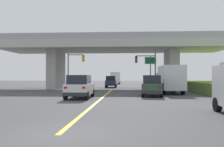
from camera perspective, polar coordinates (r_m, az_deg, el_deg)
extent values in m
plane|color=#424244|center=(39.50, 0.22, -3.46)|extent=(160.00, 160.00, 0.00)
cube|color=#B7B5AD|center=(39.73, 0.22, 6.02)|extent=(34.01, 9.80, 1.13)
cube|color=#A8A69F|center=(40.97, -12.42, 0.84)|extent=(1.44, 5.88, 5.99)
cube|color=#A8A69F|center=(39.98, 13.18, 0.88)|extent=(1.44, 5.88, 5.99)
cube|color=#9EA0A5|center=(35.17, -0.22, 8.58)|extent=(34.01, 0.20, 0.90)
cube|color=#9EA0A5|center=(44.56, 0.57, 6.60)|extent=(34.01, 0.20, 0.90)
cube|color=yellow|center=(22.33, -2.30, -5.55)|extent=(0.20, 28.23, 0.01)
cube|color=silver|center=(22.29, -7.18, -3.47)|extent=(1.92, 4.56, 0.90)
cube|color=#1E232D|center=(21.93, -7.35, -1.35)|extent=(1.69, 2.51, 0.76)
cube|color=#2D2D30|center=(20.12, -8.36, -4.65)|extent=(1.96, 0.20, 0.28)
cube|color=red|center=(20.19, -10.41, -3.13)|extent=(0.24, 0.06, 0.16)
cube|color=red|center=(19.89, -6.37, -3.17)|extent=(0.24, 0.06, 0.16)
cylinder|color=black|center=(24.18, -8.43, -4.33)|extent=(0.26, 0.72, 0.72)
cylinder|color=black|center=(23.88, -4.38, -4.38)|extent=(0.26, 0.72, 0.72)
cylinder|color=black|center=(20.81, -10.41, -4.90)|extent=(0.26, 0.72, 0.72)
cylinder|color=black|center=(20.47, -5.71, -4.98)|extent=(0.26, 0.72, 0.72)
cube|color=#2D4C33|center=(25.01, 9.01, -3.17)|extent=(2.31, 4.88, 0.90)
cube|color=#1E232D|center=(24.63, 9.01, -1.28)|extent=(1.87, 2.74, 0.76)
cube|color=#2D2D30|center=(22.72, 8.98, -4.20)|extent=(1.89, 0.39, 0.28)
cube|color=red|center=(22.64, 7.23, -2.87)|extent=(0.24, 0.08, 0.16)
cube|color=red|center=(22.63, 10.73, -2.87)|extent=(0.24, 0.08, 0.16)
cylinder|color=black|center=(26.85, 7.28, -3.97)|extent=(0.33, 0.74, 0.72)
cylinder|color=black|center=(26.85, 10.79, -3.96)|extent=(0.33, 0.74, 0.72)
cylinder|color=black|center=(23.25, 6.97, -4.47)|extent=(0.33, 0.74, 0.72)
cylinder|color=black|center=(23.24, 11.02, -4.47)|extent=(0.33, 0.74, 0.72)
cube|color=navy|center=(32.28, 12.07, -1.57)|extent=(2.20, 2.00, 1.90)
cube|color=silver|center=(28.74, 13.13, -0.94)|extent=(2.31, 5.16, 2.63)
cube|color=#195999|center=(28.75, 13.14, -2.25)|extent=(2.33, 5.06, 0.24)
cylinder|color=black|center=(32.17, 10.31, -3.27)|extent=(0.30, 0.90, 0.90)
cylinder|color=black|center=(32.47, 13.82, -3.23)|extent=(0.30, 0.90, 0.90)
cylinder|color=black|center=(27.35, 11.53, -3.71)|extent=(0.30, 0.90, 0.90)
cylinder|color=black|center=(27.70, 15.64, -3.66)|extent=(0.30, 0.90, 0.90)
cylinder|color=black|center=(14.84, 22.59, -6.47)|extent=(0.28, 0.76, 0.76)
cube|color=navy|center=(44.80, -0.19, -2.10)|extent=(1.83, 4.38, 0.90)
cube|color=#1E232D|center=(44.46, -0.22, -1.04)|extent=(1.61, 2.41, 0.76)
cube|color=#2D2D30|center=(42.67, -0.37, -2.58)|extent=(1.87, 0.20, 0.28)
cube|color=red|center=(42.64, -1.30, -1.87)|extent=(0.24, 0.06, 0.16)
cube|color=red|center=(42.55, 0.54, -1.88)|extent=(0.24, 0.06, 0.16)
cylinder|color=black|center=(46.50, -1.07, -2.60)|extent=(0.26, 0.72, 0.72)
cylinder|color=black|center=(46.40, 0.95, -2.61)|extent=(0.26, 0.72, 0.72)
cylinder|color=black|center=(43.24, -1.41, -2.75)|extent=(0.26, 0.72, 0.72)
cylinder|color=black|center=(43.13, 0.75, -2.75)|extent=(0.26, 0.72, 0.72)
cylinder|color=#56595E|center=(35.37, 9.71, 0.82)|extent=(0.18, 0.18, 5.66)
cylinder|color=#56595E|center=(35.36, 7.59, 3.96)|extent=(2.61, 0.12, 0.12)
cube|color=black|center=(35.26, 5.48, 3.19)|extent=(0.32, 0.26, 0.96)
sphere|color=red|center=(35.13, 5.48, 3.69)|extent=(0.16, 0.16, 0.16)
sphere|color=gold|center=(35.11, 5.48, 3.21)|extent=(0.16, 0.16, 0.16)
sphere|color=green|center=(35.09, 5.49, 2.72)|extent=(0.16, 0.16, 0.16)
cylinder|color=slate|center=(36.17, -9.83, 0.76)|extent=(0.18, 0.18, 5.63)
cylinder|color=slate|center=(36.06, -8.15, 4.19)|extent=(2.15, 0.12, 0.12)
cube|color=gold|center=(35.82, -6.47, 3.45)|extent=(0.32, 0.26, 0.96)
sphere|color=red|center=(35.69, -6.51, 3.95)|extent=(0.16, 0.16, 0.16)
sphere|color=gold|center=(35.67, -6.51, 3.47)|extent=(0.16, 0.16, 0.16)
sphere|color=green|center=(35.65, -6.51, 2.99)|extent=(0.16, 0.16, 0.16)
cylinder|color=#56595E|center=(36.48, 8.65, 0.13)|extent=(0.14, 0.14, 4.85)
cube|color=#146638|center=(36.49, 8.65, 2.91)|extent=(1.54, 0.08, 0.92)
cube|color=white|center=(36.48, 8.65, 2.91)|extent=(1.62, 0.04, 1.00)
cube|color=silver|center=(68.82, 0.91, -1.13)|extent=(2.20, 2.00, 1.90)
cube|color=silver|center=(65.30, 0.78, -0.85)|extent=(2.31, 5.03, 2.60)
cube|color=#B26619|center=(65.31, 0.78, -1.42)|extent=(2.33, 4.93, 0.24)
cylinder|color=black|center=(68.88, 0.08, -1.92)|extent=(0.30, 0.90, 0.90)
cylinder|color=black|center=(68.79, 1.75, -1.92)|extent=(0.30, 0.90, 0.90)
cylinder|color=black|center=(64.12, -0.17, -2.01)|extent=(0.30, 0.90, 0.90)
cylinder|color=black|center=(64.02, 1.62, -2.01)|extent=(0.30, 0.90, 0.90)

